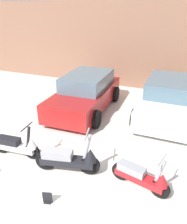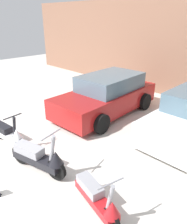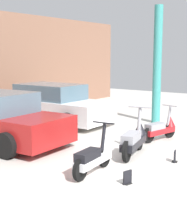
{
  "view_description": "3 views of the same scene",
  "coord_description": "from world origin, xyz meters",
  "px_view_note": "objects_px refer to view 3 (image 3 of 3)",
  "views": [
    {
      "loc": [
        2.59,
        -2.83,
        3.64
      ],
      "look_at": [
        0.19,
        2.84,
        0.73
      ],
      "focal_mm": 35.0,
      "sensor_mm": 36.0,
      "label": 1
    },
    {
      "loc": [
        4.15,
        -1.11,
        3.29
      ],
      "look_at": [
        0.12,
        2.87,
        0.79
      ],
      "focal_mm": 35.0,
      "sensor_mm": 36.0,
      "label": 2
    },
    {
      "loc": [
        -6.63,
        -3.06,
        2.37
      ],
      "look_at": [
        0.63,
        2.26,
        0.88
      ],
      "focal_mm": 55.0,
      "sensor_mm": 36.0,
      "label": 3
    }
  ],
  "objects_px": {
    "support_column_side": "(157,65)",
    "car_rear_center": "(54,105)",
    "scooter_front_left": "(95,156)",
    "placard_near_right_scooter": "(175,157)",
    "scooter_front_right": "(135,138)",
    "scooter_front_center": "(161,128)",
    "placard_near_left_scooter": "(127,178)"
  },
  "relations": [
    {
      "from": "scooter_front_right",
      "to": "placard_near_right_scooter",
      "type": "bearing_deg",
      "value": -102.89
    },
    {
      "from": "scooter_front_left",
      "to": "car_rear_center",
      "type": "relative_size",
      "value": 0.35
    },
    {
      "from": "scooter_front_right",
      "to": "support_column_side",
      "type": "distance_m",
      "value": 4.47
    },
    {
      "from": "placard_near_left_scooter",
      "to": "support_column_side",
      "type": "bearing_deg",
      "value": 21.23
    },
    {
      "from": "scooter_front_right",
      "to": "support_column_side",
      "type": "xyz_separation_m",
      "value": [
        3.93,
        1.36,
        1.63
      ]
    },
    {
      "from": "placard_near_right_scooter",
      "to": "support_column_side",
      "type": "bearing_deg",
      "value": 31.37
    },
    {
      "from": "scooter_front_left",
      "to": "scooter_front_right",
      "type": "bearing_deg",
      "value": -6.91
    },
    {
      "from": "support_column_side",
      "to": "car_rear_center",
      "type": "bearing_deg",
      "value": 127.14
    },
    {
      "from": "scooter_front_right",
      "to": "placard_near_left_scooter",
      "type": "bearing_deg",
      "value": -168.05
    },
    {
      "from": "car_rear_center",
      "to": "scooter_front_left",
      "type": "bearing_deg",
      "value": -39.11
    },
    {
      "from": "scooter_front_center",
      "to": "car_rear_center",
      "type": "height_order",
      "value": "car_rear_center"
    },
    {
      "from": "car_rear_center",
      "to": "support_column_side",
      "type": "height_order",
      "value": "support_column_side"
    },
    {
      "from": "car_rear_center",
      "to": "placard_near_right_scooter",
      "type": "distance_m",
      "value": 5.56
    },
    {
      "from": "scooter_front_left",
      "to": "scooter_front_right",
      "type": "height_order",
      "value": "scooter_front_right"
    },
    {
      "from": "scooter_front_center",
      "to": "car_rear_center",
      "type": "distance_m",
      "value": 4.12
    },
    {
      "from": "scooter_front_center",
      "to": "placard_near_right_scooter",
      "type": "distance_m",
      "value": 2.06
    },
    {
      "from": "placard_near_left_scooter",
      "to": "placard_near_right_scooter",
      "type": "bearing_deg",
      "value": -5.66
    },
    {
      "from": "placard_near_right_scooter",
      "to": "support_column_side",
      "type": "relative_size",
      "value": 0.06
    },
    {
      "from": "scooter_front_right",
      "to": "placard_near_left_scooter",
      "type": "xyz_separation_m",
      "value": [
        -1.76,
        -0.85,
        -0.28
      ]
    },
    {
      "from": "scooter_front_right",
      "to": "scooter_front_center",
      "type": "xyz_separation_m",
      "value": [
        1.72,
        0.12,
        -0.06
      ]
    },
    {
      "from": "scooter_front_left",
      "to": "scooter_front_center",
      "type": "distance_m",
      "value": 3.32
    },
    {
      "from": "scooter_front_left",
      "to": "scooter_front_center",
      "type": "height_order",
      "value": "scooter_front_left"
    },
    {
      "from": "scooter_front_left",
      "to": "placard_near_left_scooter",
      "type": "xyz_separation_m",
      "value": [
        -0.16,
        -0.87,
        -0.24
      ]
    },
    {
      "from": "scooter_front_left",
      "to": "placard_near_right_scooter",
      "type": "distance_m",
      "value": 1.94
    },
    {
      "from": "placard_near_left_scooter",
      "to": "scooter_front_left",
      "type": "bearing_deg",
      "value": 79.82
    },
    {
      "from": "scooter_front_right",
      "to": "placard_near_left_scooter",
      "type": "distance_m",
      "value": 1.97
    },
    {
      "from": "scooter_front_right",
      "to": "scooter_front_center",
      "type": "relative_size",
      "value": 1.16
    },
    {
      "from": "support_column_side",
      "to": "placard_near_right_scooter",
      "type": "bearing_deg",
      "value": -148.63
    },
    {
      "from": "scooter_front_right",
      "to": "car_rear_center",
      "type": "distance_m",
      "value": 4.58
    },
    {
      "from": "scooter_front_center",
      "to": "support_column_side",
      "type": "relative_size",
      "value": 0.34
    },
    {
      "from": "scooter_front_right",
      "to": "support_column_side",
      "type": "bearing_deg",
      "value": 5.22
    },
    {
      "from": "support_column_side",
      "to": "scooter_front_left",
      "type": "bearing_deg",
      "value": -166.39
    }
  ]
}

